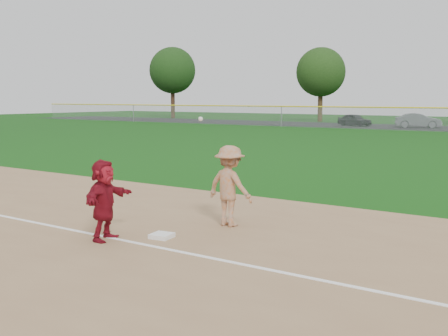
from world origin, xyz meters
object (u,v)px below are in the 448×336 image
Objects in this scene: first_base at (162,236)px; base_runner at (104,200)px; car_left at (354,120)px; car_mid at (418,120)px.

first_base is 0.25× the size of base_runner.
car_left is (-13.43, 46.38, -0.21)m from base_runner.
first_base is 47.80m from car_left.
first_base is 0.11× the size of car_left.
first_base is at bearing -62.24° from base_runner.
car_mid is at bearing -69.20° from car_left.
first_base is 1.36m from base_runner.
base_runner reaches higher than car_left.
car_left is 0.87× the size of car_mid.
first_base is 0.10× the size of car_mid.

